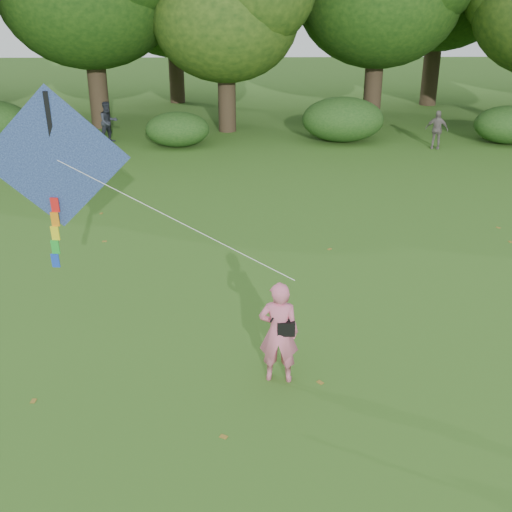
{
  "coord_description": "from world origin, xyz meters",
  "views": [
    {
      "loc": [
        -1.19,
        -9.49,
        6.49
      ],
      "look_at": [
        -0.99,
        2.0,
        1.5
      ],
      "focal_mm": 45.0,
      "sensor_mm": 36.0,
      "label": 1
    }
  ],
  "objects_px": {
    "man_kite_flyer": "(279,332)",
    "flying_kite": "(55,161)",
    "bystander_right": "(437,130)",
    "bystander_left": "(108,122)"
  },
  "relations": [
    {
      "from": "man_kite_flyer",
      "to": "bystander_right",
      "type": "height_order",
      "value": "man_kite_flyer"
    },
    {
      "from": "man_kite_flyer",
      "to": "bystander_right",
      "type": "bearing_deg",
      "value": -107.16
    },
    {
      "from": "bystander_right",
      "to": "bystander_left",
      "type": "bearing_deg",
      "value": -165.13
    },
    {
      "from": "bystander_right",
      "to": "flying_kite",
      "type": "bearing_deg",
      "value": -104.69
    },
    {
      "from": "man_kite_flyer",
      "to": "flying_kite",
      "type": "xyz_separation_m",
      "value": [
        -3.7,
        0.89,
        2.77
      ]
    },
    {
      "from": "man_kite_flyer",
      "to": "flying_kite",
      "type": "height_order",
      "value": "flying_kite"
    },
    {
      "from": "man_kite_flyer",
      "to": "bystander_right",
      "type": "distance_m",
      "value": 18.09
    },
    {
      "from": "bystander_right",
      "to": "flying_kite",
      "type": "xyz_separation_m",
      "value": [
        -11.01,
        -15.65,
        2.93
      ]
    },
    {
      "from": "flying_kite",
      "to": "man_kite_flyer",
      "type": "bearing_deg",
      "value": -13.57
    },
    {
      "from": "man_kite_flyer",
      "to": "flying_kite",
      "type": "distance_m",
      "value": 4.7
    }
  ]
}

